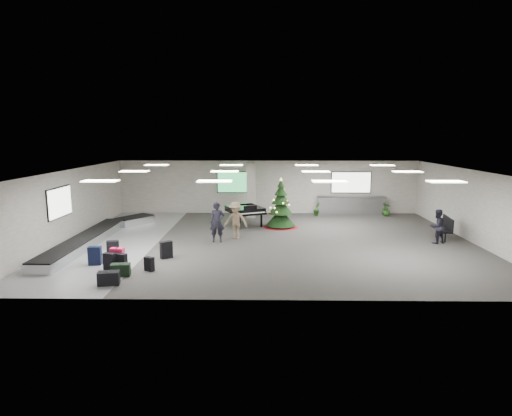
{
  "coord_description": "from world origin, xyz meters",
  "views": [
    {
      "loc": [
        -0.32,
        -18.77,
        4.73
      ],
      "look_at": [
        -0.64,
        1.0,
        1.34
      ],
      "focal_mm": 30.0,
      "sensor_mm": 36.0,
      "label": 1
    }
  ],
  "objects_px": {
    "pink_suitcase": "(117,258)",
    "potted_plant_left": "(317,209)",
    "christmas_tree": "(281,210)",
    "grand_piano": "(245,210)",
    "service_counter": "(351,205)",
    "traveler_b": "(236,220)",
    "traveler_bench": "(437,226)",
    "traveler_a": "(217,222)",
    "baggage_carousel": "(96,236)",
    "bench": "(444,226)",
    "potted_plant_right": "(387,210)"
  },
  "relations": [
    {
      "from": "christmas_tree",
      "to": "traveler_b",
      "type": "height_order",
      "value": "christmas_tree"
    },
    {
      "from": "service_counter",
      "to": "potted_plant_right",
      "type": "height_order",
      "value": "service_counter"
    },
    {
      "from": "pink_suitcase",
      "to": "traveler_b",
      "type": "bearing_deg",
      "value": 52.84
    },
    {
      "from": "traveler_b",
      "to": "potted_plant_left",
      "type": "relative_size",
      "value": 2.08
    },
    {
      "from": "bench",
      "to": "traveler_bench",
      "type": "xyz_separation_m",
      "value": [
        -0.68,
        -0.84,
        0.18
      ]
    },
    {
      "from": "pink_suitcase",
      "to": "christmas_tree",
      "type": "xyz_separation_m",
      "value": [
        6.14,
        7.01,
        0.52
      ]
    },
    {
      "from": "service_counter",
      "to": "traveler_b",
      "type": "height_order",
      "value": "traveler_b"
    },
    {
      "from": "grand_piano",
      "to": "traveler_b",
      "type": "height_order",
      "value": "traveler_b"
    },
    {
      "from": "pink_suitcase",
      "to": "traveler_b",
      "type": "relative_size",
      "value": 0.44
    },
    {
      "from": "bench",
      "to": "traveler_bench",
      "type": "bearing_deg",
      "value": -120.7
    },
    {
      "from": "pink_suitcase",
      "to": "potted_plant_right",
      "type": "height_order",
      "value": "pink_suitcase"
    },
    {
      "from": "potted_plant_right",
      "to": "christmas_tree",
      "type": "bearing_deg",
      "value": -153.27
    },
    {
      "from": "traveler_a",
      "to": "baggage_carousel",
      "type": "bearing_deg",
      "value": 174.18
    },
    {
      "from": "baggage_carousel",
      "to": "pink_suitcase",
      "type": "bearing_deg",
      "value": -59.81
    },
    {
      "from": "grand_piano",
      "to": "service_counter",
      "type": "bearing_deg",
      "value": 3.24
    },
    {
      "from": "traveler_a",
      "to": "potted_plant_right",
      "type": "bearing_deg",
      "value": 29.5
    },
    {
      "from": "christmas_tree",
      "to": "grand_piano",
      "type": "xyz_separation_m",
      "value": [
        -1.84,
        0.34,
        -0.05
      ]
    },
    {
      "from": "baggage_carousel",
      "to": "traveler_b",
      "type": "bearing_deg",
      "value": 4.72
    },
    {
      "from": "pink_suitcase",
      "to": "potted_plant_right",
      "type": "bearing_deg",
      "value": 43.63
    },
    {
      "from": "pink_suitcase",
      "to": "traveler_bench",
      "type": "relative_size",
      "value": 0.5
    },
    {
      "from": "baggage_carousel",
      "to": "potted_plant_right",
      "type": "bearing_deg",
      "value": 22.89
    },
    {
      "from": "bench",
      "to": "traveler_a",
      "type": "distance_m",
      "value": 10.4
    },
    {
      "from": "traveler_a",
      "to": "traveler_b",
      "type": "xyz_separation_m",
      "value": [
        0.79,
        0.62,
        -0.04
      ]
    },
    {
      "from": "service_counter",
      "to": "bench",
      "type": "bearing_deg",
      "value": -63.7
    },
    {
      "from": "baggage_carousel",
      "to": "traveler_b",
      "type": "relative_size",
      "value": 5.67
    },
    {
      "from": "christmas_tree",
      "to": "traveler_a",
      "type": "height_order",
      "value": "christmas_tree"
    },
    {
      "from": "grand_piano",
      "to": "traveler_b",
      "type": "distance_m",
      "value": 2.89
    },
    {
      "from": "baggage_carousel",
      "to": "potted_plant_left",
      "type": "relative_size",
      "value": 11.81
    },
    {
      "from": "pink_suitcase",
      "to": "bench",
      "type": "bearing_deg",
      "value": 23.12
    },
    {
      "from": "baggage_carousel",
      "to": "traveler_b",
      "type": "height_order",
      "value": "traveler_b"
    },
    {
      "from": "christmas_tree",
      "to": "pink_suitcase",
      "type": "bearing_deg",
      "value": -131.22
    },
    {
      "from": "pink_suitcase",
      "to": "traveler_bench",
      "type": "xyz_separation_m",
      "value": [
        12.88,
        3.74,
        0.39
      ]
    },
    {
      "from": "pink_suitcase",
      "to": "grand_piano",
      "type": "distance_m",
      "value": 8.53
    },
    {
      "from": "baggage_carousel",
      "to": "pink_suitcase",
      "type": "relative_size",
      "value": 12.81
    },
    {
      "from": "pink_suitcase",
      "to": "potted_plant_left",
      "type": "height_order",
      "value": "potted_plant_left"
    },
    {
      "from": "pink_suitcase",
      "to": "potted_plant_left",
      "type": "distance_m",
      "value": 13.23
    },
    {
      "from": "grand_piano",
      "to": "traveler_b",
      "type": "xyz_separation_m",
      "value": [
        -0.32,
        -2.87,
        0.02
      ]
    },
    {
      "from": "baggage_carousel",
      "to": "traveler_bench",
      "type": "xyz_separation_m",
      "value": [
        15.18,
        -0.22,
        0.55
      ]
    },
    {
      "from": "service_counter",
      "to": "pink_suitcase",
      "type": "xyz_separation_m",
      "value": [
        -10.53,
        -10.7,
        -0.18
      ]
    },
    {
      "from": "traveler_bench",
      "to": "potted_plant_left",
      "type": "xyz_separation_m",
      "value": [
        -4.48,
        6.48,
        -0.35
      ]
    },
    {
      "from": "potted_plant_left",
      "to": "pink_suitcase",
      "type": "bearing_deg",
      "value": -129.39
    },
    {
      "from": "potted_plant_left",
      "to": "traveler_bench",
      "type": "bearing_deg",
      "value": -55.34
    },
    {
      "from": "pink_suitcase",
      "to": "potted_plant_right",
      "type": "distance_m",
      "value": 16.18
    },
    {
      "from": "pink_suitcase",
      "to": "bench",
      "type": "height_order",
      "value": "bench"
    },
    {
      "from": "baggage_carousel",
      "to": "traveler_a",
      "type": "relative_size",
      "value": 5.42
    },
    {
      "from": "traveler_a",
      "to": "traveler_b",
      "type": "relative_size",
      "value": 1.05
    },
    {
      "from": "traveler_a",
      "to": "traveler_bench",
      "type": "height_order",
      "value": "traveler_a"
    },
    {
      "from": "traveler_bench",
      "to": "potted_plant_left",
      "type": "bearing_deg",
      "value": -77.03
    },
    {
      "from": "baggage_carousel",
      "to": "christmas_tree",
      "type": "xyz_separation_m",
      "value": [
        8.45,
        3.04,
        0.68
      ]
    },
    {
      "from": "grand_piano",
      "to": "traveler_a",
      "type": "xyz_separation_m",
      "value": [
        -1.11,
        -3.49,
        0.06
      ]
    }
  ]
}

